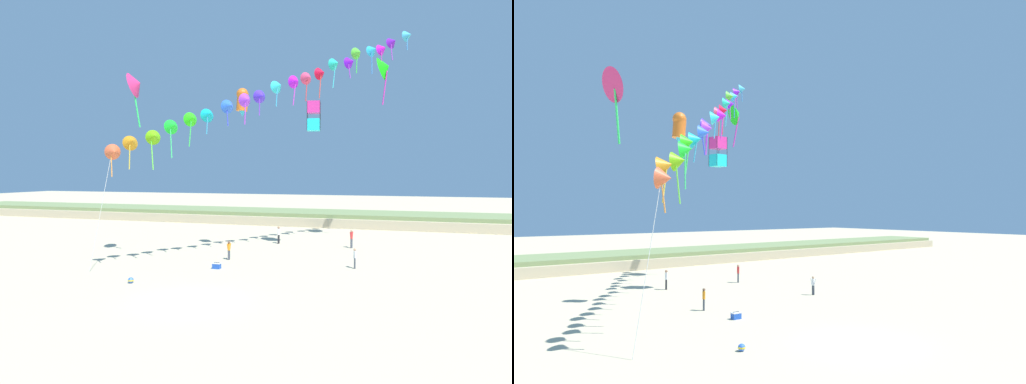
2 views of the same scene
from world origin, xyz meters
TOP-DOWN VIEW (x-y plane):
  - ground_plane at (0.00, 0.00)m, footprint 240.00×240.00m
  - dune_ridge at (0.00, 39.80)m, footprint 120.00×10.43m
  - person_near_left at (7.45, 11.34)m, footprint 0.20×0.52m
  - person_near_right at (-2.37, 11.59)m, footprint 0.21×0.52m
  - person_mid_center at (-0.85, 20.86)m, footprint 0.23×0.59m
  - person_far_left at (6.20, 20.35)m, footprint 0.29×0.58m
  - kite_banner_string at (1.09, 15.93)m, footprint 21.54×23.04m
  - large_kite_low_lead at (-9.19, 9.34)m, footprint 1.61×2.21m
  - large_kite_mid_trail at (-2.53, 15.19)m, footprint 1.32×1.24m
  - large_kite_high_solo at (8.79, 24.78)m, footprint 1.87×2.58m
  - large_kite_outer_drift at (2.96, 18.74)m, footprint 1.33×1.33m
  - beach_cooler at (-1.98, 8.21)m, footprint 0.58×0.41m
  - beach_ball at (-5.36, 2.56)m, footprint 0.36×0.36m

SIDE VIEW (x-z plane):
  - ground_plane at x=0.00m, z-range 0.00..0.00m
  - beach_ball at x=-5.36m, z-range 0.00..0.36m
  - beach_cooler at x=-1.98m, z-range -0.02..0.45m
  - dune_ridge at x=0.00m, z-range 0.00..1.65m
  - person_near_left at x=7.45m, z-range 0.12..1.61m
  - person_near_right at x=-2.37m, z-range 0.12..1.61m
  - person_mid_center at x=-0.85m, z-range 0.13..1.81m
  - person_far_left at x=6.20m, z-range 0.13..1.84m
  - large_kite_outer_drift at x=2.96m, z-range 10.65..13.26m
  - large_kite_mid_trail at x=-2.53m, z-range 11.81..14.22m
  - large_kite_low_lead at x=-9.19m, z-range 11.57..15.98m
  - kite_banner_string at x=1.09m, z-range 3.76..24.94m
  - large_kite_high_solo at x=8.79m, z-range 14.73..19.56m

